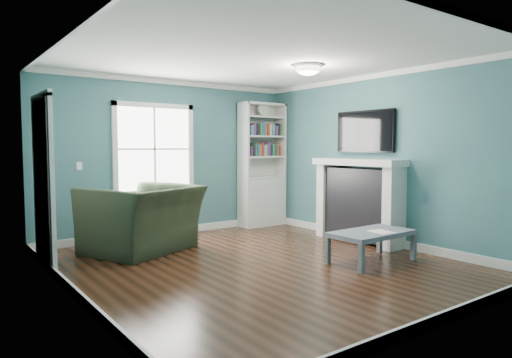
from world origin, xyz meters
TOP-DOWN VIEW (x-y plane):
  - floor at (0.00, 0.00)m, footprint 5.00×5.00m
  - room_walls at (0.00, 0.00)m, footprint 5.00×5.00m
  - trim at (0.00, 0.00)m, footprint 4.50×5.00m
  - window at (-0.30, 2.49)m, footprint 1.40×0.06m
  - bookshelf at (1.77, 2.30)m, footprint 0.90×0.35m
  - fireplace at (2.08, 0.20)m, footprint 0.44×1.58m
  - tv at (2.20, 0.20)m, footprint 0.06×1.10m
  - door at (-2.22, 1.40)m, footprint 0.12×0.98m
  - ceiling_fixture at (0.90, 0.10)m, footprint 0.38×0.38m
  - light_switch at (-1.50, 2.48)m, footprint 0.08×0.01m
  - recliner at (-0.89, 1.57)m, footprint 1.69×1.43m
  - coffee_table at (1.25, -0.74)m, footprint 1.11×0.62m
  - paper_sheet at (1.31, -0.85)m, footprint 0.27×0.33m

SIDE VIEW (x-z plane):
  - floor at x=0.00m, z-range 0.00..0.00m
  - coffee_table at x=1.25m, z-range 0.15..0.55m
  - paper_sheet at x=1.31m, z-range 0.40..0.41m
  - recliner at x=-0.89m, z-range 0.00..1.25m
  - fireplace at x=2.08m, z-range -0.01..1.29m
  - bookshelf at x=1.77m, z-range -0.23..2.08m
  - door at x=-2.22m, z-range -0.01..2.16m
  - light_switch at x=-1.50m, z-range 1.14..1.26m
  - trim at x=0.00m, z-range -0.06..2.54m
  - window at x=-0.30m, z-range 0.70..2.20m
  - room_walls at x=0.00m, z-range -0.92..4.08m
  - tv at x=2.20m, z-range 1.40..2.05m
  - ceiling_fixture at x=0.90m, z-range 2.47..2.63m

